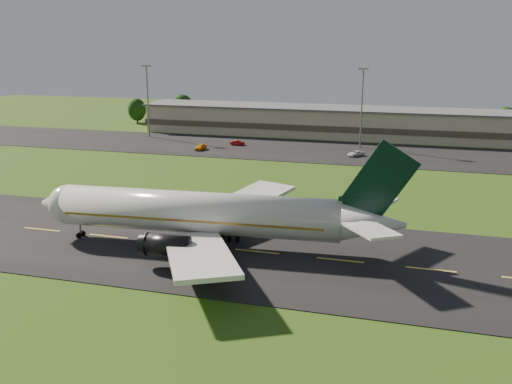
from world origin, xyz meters
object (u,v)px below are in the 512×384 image
(terminal, at_px, (371,124))
(light_mast_centre, at_px, (362,98))
(service_vehicle_a, at_px, (201,147))
(service_vehicle_c, at_px, (356,153))
(service_vehicle_b, at_px, (238,143))
(light_mast_west, at_px, (148,92))
(airliner, at_px, (204,214))

(terminal, relative_size, light_mast_centre, 7.13)
(terminal, relative_size, service_vehicle_a, 32.74)
(service_vehicle_a, xyz_separation_m, service_vehicle_c, (38.75, 2.77, -0.13))
(terminal, bearing_deg, service_vehicle_b, -145.97)
(service_vehicle_c, bearing_deg, light_mast_centre, 128.38)
(service_vehicle_a, bearing_deg, light_mast_west, 149.52)
(service_vehicle_a, bearing_deg, terminal, 42.02)
(terminal, xyz_separation_m, light_mast_centre, (-1.40, -16.18, 8.75))
(airliner, distance_m, terminal, 97.10)
(light_mast_centre, bearing_deg, service_vehicle_b, -169.18)
(service_vehicle_c, bearing_deg, light_mast_west, -154.29)
(service_vehicle_c, bearing_deg, terminal, 124.77)
(light_mast_west, bearing_deg, service_vehicle_a, -34.60)
(light_mast_west, xyz_separation_m, service_vehicle_b, (28.53, -6.01, -12.01))
(service_vehicle_a, distance_m, service_vehicle_c, 38.85)
(light_mast_centre, distance_m, service_vehicle_c, 17.04)
(terminal, height_order, service_vehicle_a, terminal)
(terminal, relative_size, light_mast_west, 7.13)
(service_vehicle_a, bearing_deg, service_vehicle_b, 55.76)
(airliner, height_order, terminal, airliner)
(terminal, distance_m, service_vehicle_c, 28.48)
(terminal, height_order, service_vehicle_b, terminal)
(airliner, bearing_deg, light_mast_centre, 77.07)
(airliner, relative_size, light_mast_centre, 2.52)
(terminal, xyz_separation_m, service_vehicle_a, (-39.87, -31.04, -3.14))
(service_vehicle_b, relative_size, service_vehicle_c, 0.84)
(service_vehicle_b, bearing_deg, terminal, -58.13)
(terminal, bearing_deg, service_vehicle_a, -142.10)
(light_mast_west, relative_size, service_vehicle_b, 5.35)
(airliner, relative_size, service_vehicle_c, 11.36)
(light_mast_centre, xyz_separation_m, service_vehicle_a, (-38.47, -14.85, -11.88))
(terminal, xyz_separation_m, service_vehicle_b, (-32.87, -22.20, -3.26))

